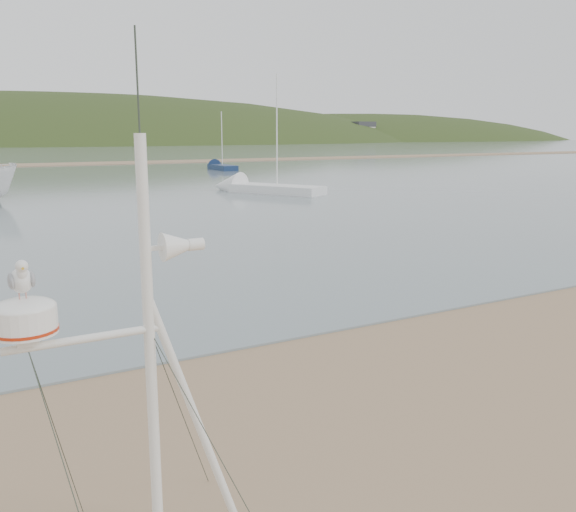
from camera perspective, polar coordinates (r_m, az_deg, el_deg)
hill_ridge at (r=241.90m, az=-24.65°, el=4.88°), size 620.00×180.00×80.00m
mast_rig at (r=5.41m, az=-12.80°, el=-17.23°), size 1.96×2.09×4.42m
sailboat_white_near at (r=38.29m, az=-3.74°, el=6.43°), size 5.40×7.71×7.69m
sailboat_blue_far at (r=62.59m, az=-6.66°, el=8.32°), size 1.72×6.20×6.14m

